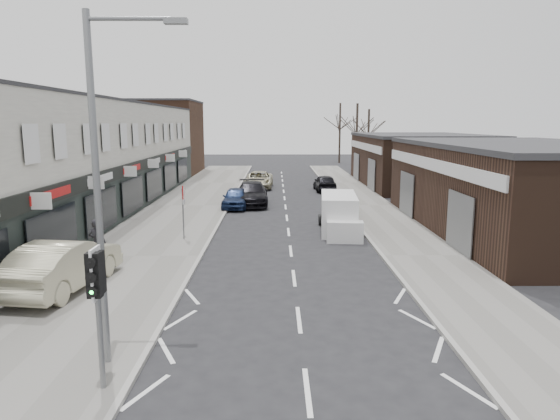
{
  "coord_description": "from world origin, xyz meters",
  "views": [
    {
      "loc": [
        -0.68,
        -11.95,
        5.74
      ],
      "look_at": [
        -0.52,
        5.96,
        2.6
      ],
      "focal_mm": 32.0,
      "sensor_mm": 36.0,
      "label": 1
    }
  ],
  "objects_px": {
    "street_lamp": "(104,174)",
    "white_van": "(339,215)",
    "traffic_light": "(97,285)",
    "parked_car_left_b": "(252,194)",
    "sedan_on_pavement": "(64,264)",
    "warning_sign": "(183,197)",
    "parked_car_left_c": "(259,180)",
    "parked_car_right_a": "(342,205)",
    "parked_car_right_b": "(325,183)",
    "pedestrian": "(97,243)",
    "parked_car_left_a": "(236,198)"
  },
  "relations": [
    {
      "from": "parked_car_left_b",
      "to": "street_lamp",
      "type": "bearing_deg",
      "value": -97.03
    },
    {
      "from": "street_lamp",
      "to": "parked_car_right_b",
      "type": "bearing_deg",
      "value": 75.45
    },
    {
      "from": "street_lamp",
      "to": "parked_car_left_a",
      "type": "xyz_separation_m",
      "value": [
        1.13,
        22.44,
        -3.92
      ]
    },
    {
      "from": "traffic_light",
      "to": "pedestrian",
      "type": "distance_m",
      "value": 9.93
    },
    {
      "from": "parked_car_left_b",
      "to": "parked_car_left_c",
      "type": "bearing_deg",
      "value": 87.06
    },
    {
      "from": "street_lamp",
      "to": "parked_car_right_b",
      "type": "xyz_separation_m",
      "value": [
        8.03,
        30.92,
        -3.92
      ]
    },
    {
      "from": "traffic_light",
      "to": "parked_car_right_a",
      "type": "height_order",
      "value": "traffic_light"
    },
    {
      "from": "traffic_light",
      "to": "warning_sign",
      "type": "distance_m",
      "value": 14.04
    },
    {
      "from": "street_lamp",
      "to": "warning_sign",
      "type": "height_order",
      "value": "street_lamp"
    },
    {
      "from": "street_lamp",
      "to": "parked_car_left_b",
      "type": "height_order",
      "value": "street_lamp"
    },
    {
      "from": "warning_sign",
      "to": "parked_car_right_a",
      "type": "relative_size",
      "value": 0.66
    },
    {
      "from": "traffic_light",
      "to": "parked_car_left_a",
      "type": "height_order",
      "value": "traffic_light"
    },
    {
      "from": "sedan_on_pavement",
      "to": "parked_car_left_c",
      "type": "relative_size",
      "value": 1.0
    },
    {
      "from": "parked_car_left_b",
      "to": "warning_sign",
      "type": "bearing_deg",
      "value": -106.15
    },
    {
      "from": "parked_car_right_a",
      "to": "parked_car_right_b",
      "type": "relative_size",
      "value": 1.0
    },
    {
      "from": "sedan_on_pavement",
      "to": "parked_car_left_b",
      "type": "relative_size",
      "value": 0.95
    },
    {
      "from": "parked_car_right_a",
      "to": "parked_car_right_b",
      "type": "xyz_separation_m",
      "value": [
        0.0,
        11.31,
        0.02
      ]
    },
    {
      "from": "parked_car_right_b",
      "to": "warning_sign",
      "type": "bearing_deg",
      "value": 62.62
    },
    {
      "from": "warning_sign",
      "to": "parked_car_right_b",
      "type": "relative_size",
      "value": 0.65
    },
    {
      "from": "traffic_light",
      "to": "parked_car_left_c",
      "type": "bearing_deg",
      "value": 86.32
    },
    {
      "from": "street_lamp",
      "to": "warning_sign",
      "type": "relative_size",
      "value": 2.96
    },
    {
      "from": "sedan_on_pavement",
      "to": "parked_car_left_c",
      "type": "distance_m",
      "value": 28.27
    },
    {
      "from": "traffic_light",
      "to": "pedestrian",
      "type": "xyz_separation_m",
      "value": [
        -3.32,
        9.26,
        -1.33
      ]
    },
    {
      "from": "street_lamp",
      "to": "parked_car_right_b",
      "type": "relative_size",
      "value": 1.94
    },
    {
      "from": "white_van",
      "to": "sedan_on_pavement",
      "type": "xyz_separation_m",
      "value": [
        -10.6,
        -9.47,
        0.04
      ]
    },
    {
      "from": "street_lamp",
      "to": "parked_car_left_b",
      "type": "distance_m",
      "value": 24.12
    },
    {
      "from": "sedan_on_pavement",
      "to": "street_lamp",
      "type": "bearing_deg",
      "value": 130.53
    },
    {
      "from": "pedestrian",
      "to": "parked_car_left_b",
      "type": "relative_size",
      "value": 0.35
    },
    {
      "from": "parked_car_left_b",
      "to": "parked_car_left_c",
      "type": "xyz_separation_m",
      "value": [
        0.18,
        9.29,
        -0.07
      ]
    },
    {
      "from": "warning_sign",
      "to": "pedestrian",
      "type": "distance_m",
      "value": 5.51
    },
    {
      "from": "parked_car_left_a",
      "to": "parked_car_left_c",
      "type": "bearing_deg",
      "value": 85.33
    },
    {
      "from": "traffic_light",
      "to": "street_lamp",
      "type": "bearing_deg",
      "value": 95.88
    },
    {
      "from": "white_van",
      "to": "parked_car_right_a",
      "type": "height_order",
      "value": "white_van"
    },
    {
      "from": "warning_sign",
      "to": "parked_car_left_c",
      "type": "xyz_separation_m",
      "value": [
        2.96,
        20.21,
        -1.47
      ]
    },
    {
      "from": "parked_car_left_a",
      "to": "parked_car_right_a",
      "type": "bearing_deg",
      "value": -20.48
    },
    {
      "from": "street_lamp",
      "to": "parked_car_right_b",
      "type": "distance_m",
      "value": 32.18
    },
    {
      "from": "sedan_on_pavement",
      "to": "white_van",
      "type": "bearing_deg",
      "value": -130.22
    },
    {
      "from": "warning_sign",
      "to": "parked_car_left_c",
      "type": "height_order",
      "value": "warning_sign"
    },
    {
      "from": "white_van",
      "to": "pedestrian",
      "type": "relative_size",
      "value": 2.74
    },
    {
      "from": "parked_car_left_c",
      "to": "white_van",
      "type": "bearing_deg",
      "value": -73.6
    },
    {
      "from": "street_lamp",
      "to": "white_van",
      "type": "relative_size",
      "value": 1.52
    },
    {
      "from": "traffic_light",
      "to": "parked_car_right_a",
      "type": "distance_m",
      "value": 22.34
    },
    {
      "from": "sedan_on_pavement",
      "to": "pedestrian",
      "type": "bearing_deg",
      "value": -86.18
    },
    {
      "from": "white_van",
      "to": "pedestrian",
      "type": "distance_m",
      "value": 12.39
    },
    {
      "from": "white_van",
      "to": "pedestrian",
      "type": "xyz_separation_m",
      "value": [
        -10.4,
        -6.74,
        0.14
      ]
    },
    {
      "from": "parked_car_left_a",
      "to": "parked_car_left_c",
      "type": "xyz_separation_m",
      "value": [
        1.2,
        10.57,
        0.03
      ]
    },
    {
      "from": "parked_car_left_b",
      "to": "pedestrian",
      "type": "bearing_deg",
      "value": -110.69
    },
    {
      "from": "parked_car_left_a",
      "to": "warning_sign",
      "type": "bearing_deg",
      "value": -98.53
    },
    {
      "from": "traffic_light",
      "to": "white_van",
      "type": "relative_size",
      "value": 0.59
    },
    {
      "from": "parked_car_left_c",
      "to": "pedestrian",
      "type": "bearing_deg",
      "value": -101.06
    }
  ]
}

